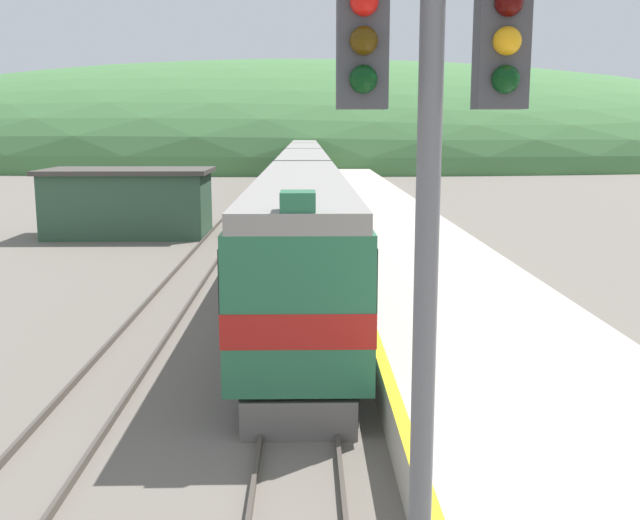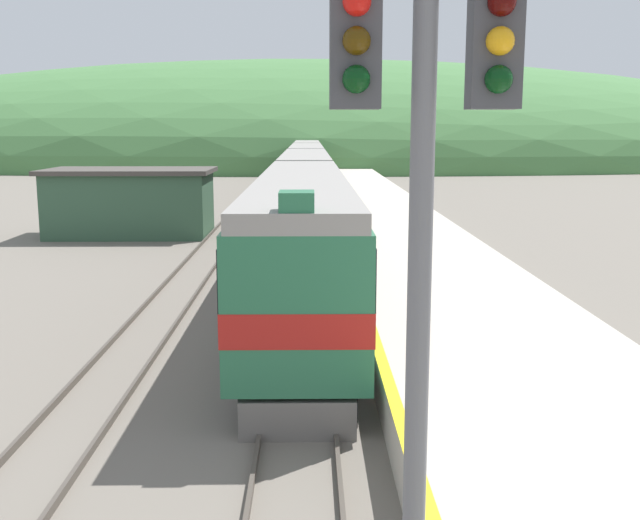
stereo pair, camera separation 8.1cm
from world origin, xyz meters
The scene contains 11 objects.
track_main centered at (0.00, 70.00, 0.08)m, with size 1.52×180.00×0.16m.
track_siding centered at (-4.43, 70.00, 0.08)m, with size 1.52×180.00×0.16m.
platform centered at (4.66, 50.00, 0.47)m, with size 6.05×140.00×0.95m.
distant_hills centered at (0.00, 129.32, 0.00)m, with size 189.79×85.40×33.89m.
station_shed centered at (-9.40, 38.18, 1.82)m, with size 8.85×5.03×3.61m.
express_train_lead_car centered at (0.00, 21.26, 2.34)m, with size 2.87×21.09×4.64m.
carriage_second centered at (0.00, 42.52, 2.33)m, with size 2.86×19.19×4.28m.
carriage_third centered at (0.00, 62.59, 2.33)m, with size 2.86×19.19×4.28m.
carriage_fourth centered at (0.00, 82.66, 2.33)m, with size 2.86×19.19×4.28m.
carriage_fifth centered at (0.00, 102.72, 2.33)m, with size 2.86×19.19×4.28m.
signal_mast_main centered at (1.14, 3.89, 5.22)m, with size 2.20×0.42×7.94m.
Camera 1 is at (0.15, -2.16, 5.78)m, focal length 42.00 mm.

